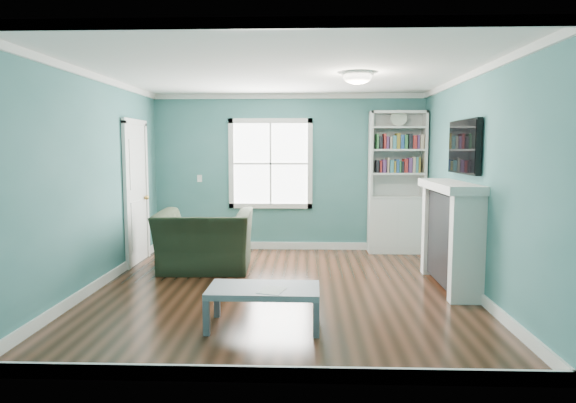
{
  "coord_description": "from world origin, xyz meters",
  "views": [
    {
      "loc": [
        0.3,
        -6.09,
        1.71
      ],
      "look_at": [
        0.07,
        0.4,
        1.03
      ],
      "focal_mm": 32.0,
      "sensor_mm": 36.0,
      "label": 1
    }
  ],
  "objects": [
    {
      "name": "coffee_table",
      "position": [
        -0.1,
        -1.31,
        0.34
      ],
      "size": [
        1.07,
        0.59,
        0.39
      ],
      "rotation": [
        0.0,
        0.0,
        -0.01
      ],
      "color": "#484D56",
      "rests_on": "ground"
    },
    {
      "name": "recliner",
      "position": [
        -1.12,
        0.94,
        0.56
      ],
      "size": [
        1.32,
        0.88,
        1.12
      ],
      "primitive_type": "imported",
      "rotation": [
        0.0,
        0.0,
        -3.1
      ],
      "color": "black",
      "rests_on": "ground"
    },
    {
      "name": "floor",
      "position": [
        0.0,
        0.0,
        0.0
      ],
      "size": [
        5.0,
        5.0,
        0.0
      ],
      "primitive_type": "plane",
      "color": "black",
      "rests_on": "ground"
    },
    {
      "name": "window",
      "position": [
        -0.3,
        2.49,
        1.45
      ],
      "size": [
        1.4,
        0.06,
        1.5
      ],
      "color": "white",
      "rests_on": "room_walls"
    },
    {
      "name": "bookshelf",
      "position": [
        1.77,
        2.3,
        0.92
      ],
      "size": [
        0.9,
        0.35,
        2.31
      ],
      "color": "silver",
      "rests_on": "ground"
    },
    {
      "name": "ceiling_fixture",
      "position": [
        0.9,
        0.1,
        2.55
      ],
      "size": [
        0.38,
        0.38,
        0.15
      ],
      "color": "white",
      "rests_on": "room_walls"
    },
    {
      "name": "paper_sheet",
      "position": [
        -0.02,
        -1.42,
        0.39
      ],
      "size": [
        0.28,
        0.32,
        0.0
      ],
      "primitive_type": "cube",
      "rotation": [
        0.0,
        0.0,
        -0.29
      ],
      "color": "white",
      "rests_on": "coffee_table"
    },
    {
      "name": "fireplace",
      "position": [
        2.08,
        0.2,
        0.64
      ],
      "size": [
        0.44,
        1.58,
        1.3
      ],
      "color": "black",
      "rests_on": "ground"
    },
    {
      "name": "tv",
      "position": [
        2.2,
        0.2,
        1.72
      ],
      "size": [
        0.06,
        1.1,
        0.65
      ],
      "primitive_type": "cube",
      "color": "black",
      "rests_on": "fireplace"
    },
    {
      "name": "room_walls",
      "position": [
        0.0,
        0.0,
        1.58
      ],
      "size": [
        5.0,
        5.0,
        5.0
      ],
      "color": "#316B68",
      "rests_on": "ground"
    },
    {
      "name": "light_switch",
      "position": [
        -1.5,
        2.48,
        1.2
      ],
      "size": [
        0.08,
        0.01,
        0.12
      ],
      "primitive_type": "cube",
      "color": "white",
      "rests_on": "room_walls"
    },
    {
      "name": "trim",
      "position": [
        0.0,
        0.0,
        1.24
      ],
      "size": [
        4.5,
        5.0,
        2.6
      ],
      "color": "white",
      "rests_on": "ground"
    },
    {
      "name": "door",
      "position": [
        -2.22,
        1.4,
        1.07
      ],
      "size": [
        0.12,
        0.98,
        2.17
      ],
      "color": "silver",
      "rests_on": "ground"
    }
  ]
}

